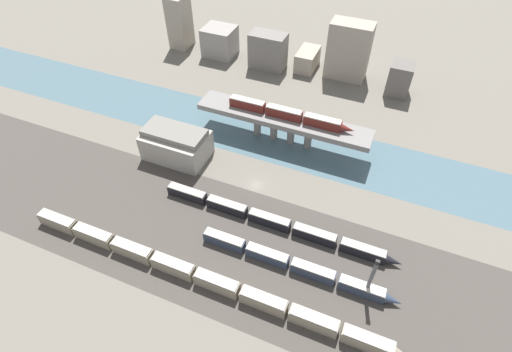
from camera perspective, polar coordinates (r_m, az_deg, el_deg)
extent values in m
plane|color=#666056|center=(126.87, 0.01, -1.27)|extent=(400.00, 400.00, 0.00)
cube|color=#423D38|center=(113.23, -4.73, -9.46)|extent=(280.00, 42.00, 0.01)
cube|color=#47606B|center=(143.14, 3.71, 5.15)|extent=(320.00, 25.16, 0.01)
cube|color=slate|center=(137.33, 3.89, 8.11)|extent=(60.82, 9.98, 1.95)
cylinder|color=gray|center=(143.03, 0.21, 7.37)|extent=(2.55, 2.55, 8.31)
cylinder|color=gray|center=(141.27, 2.58, 6.76)|extent=(2.55, 2.55, 8.31)
cylinder|color=gray|center=(139.78, 5.00, 6.12)|extent=(2.55, 2.55, 8.31)
cylinder|color=gray|center=(138.55, 7.47, 5.46)|extent=(2.55, 2.55, 8.31)
cube|color=#5B1E19|center=(139.65, -1.23, 10.20)|extent=(12.53, 2.86, 3.06)
cube|color=#B7B2A3|center=(138.66, -1.24, 10.79)|extent=(12.03, 2.63, 0.40)
cube|color=#5B1E19|center=(135.78, 4.01, 8.93)|extent=(12.53, 2.86, 3.06)
cube|color=#B7B2A3|center=(134.76, 4.05, 9.52)|extent=(12.03, 2.63, 0.40)
cube|color=#5B1E19|center=(133.14, 9.46, 7.51)|extent=(12.53, 2.86, 3.06)
cube|color=#B7B2A3|center=(132.10, 9.55, 8.10)|extent=(12.03, 2.63, 0.40)
cone|color=#5B1E19|center=(132.23, 12.98, 6.50)|extent=(4.39, 2.57, 2.57)
cube|color=gray|center=(127.93, -26.37, -5.92)|extent=(11.85, 3.13, 3.75)
cube|color=#9E998E|center=(126.48, -26.67, -5.33)|extent=(11.37, 2.88, 0.40)
cube|color=gray|center=(120.50, -22.08, -7.95)|extent=(11.85, 3.13, 3.75)
cube|color=#9E998E|center=(118.95, -22.35, -7.35)|extent=(11.37, 2.88, 0.40)
cube|color=gray|center=(113.99, -17.21, -10.18)|extent=(11.85, 3.13, 3.75)
cube|color=#9E998E|center=(112.35, -17.43, -9.58)|extent=(11.37, 2.88, 0.40)
cube|color=gray|center=(108.56, -11.71, -12.57)|extent=(11.85, 3.13, 3.75)
cube|color=#9E998E|center=(106.84, -11.88, -11.98)|extent=(11.37, 2.88, 0.40)
cube|color=gray|center=(104.39, -5.60, -15.04)|extent=(11.85, 3.13, 3.75)
cube|color=#9E998E|center=(102.60, -5.69, -14.47)|extent=(11.37, 2.88, 0.40)
cube|color=gray|center=(101.64, 1.08, -17.50)|extent=(11.85, 3.13, 3.75)
cube|color=#9E998E|center=(99.80, 1.10, -16.96)|extent=(11.37, 2.88, 0.40)
cube|color=gray|center=(100.42, 8.22, -19.82)|extent=(11.85, 3.13, 3.75)
cube|color=#9E998E|center=(98.55, 8.35, -19.31)|extent=(11.37, 2.88, 0.40)
cube|color=gray|center=(100.78, 15.61, -21.86)|extent=(11.85, 3.13, 3.75)
cube|color=#9E998E|center=(98.92, 15.86, -21.38)|extent=(11.37, 2.88, 0.40)
cube|color=#2D384C|center=(111.69, -4.53, -9.19)|extent=(11.77, 2.81, 3.08)
cube|color=#B7B2A3|center=(110.28, -4.58, -8.67)|extent=(11.30, 2.58, 0.40)
cube|color=#2D384C|center=(108.64, 1.61, -11.32)|extent=(11.77, 2.81, 3.08)
cube|color=#B7B2A3|center=(107.19, 1.63, -10.81)|extent=(11.30, 2.58, 0.40)
cube|color=#2D384C|center=(107.02, 8.11, -13.40)|extent=(11.77, 2.81, 3.08)
cube|color=#B7B2A3|center=(105.54, 8.21, -12.91)|extent=(11.30, 2.58, 0.40)
cube|color=#2D384C|center=(106.88, 14.83, -15.34)|extent=(11.77, 2.81, 3.08)
cube|color=#B7B2A3|center=(105.40, 15.01, -14.88)|extent=(11.30, 2.58, 0.40)
cone|color=#2D384C|center=(107.69, 19.05, -16.49)|extent=(4.12, 2.53, 2.53)
cube|color=black|center=(124.03, -9.78, -2.52)|extent=(12.49, 2.74, 3.06)
cube|color=#9E998E|center=(122.76, -9.88, -1.98)|extent=(12.00, 2.52, 0.40)
cube|color=black|center=(119.12, -4.15, -4.41)|extent=(12.49, 2.74, 3.06)
cube|color=#9E998E|center=(117.81, -4.19, -3.87)|extent=(12.00, 2.52, 0.40)
cube|color=black|center=(115.60, 1.93, -6.39)|extent=(12.49, 2.74, 3.06)
cube|color=#9E998E|center=(114.24, 1.95, -5.85)|extent=(12.00, 2.52, 0.40)
cube|color=black|center=(113.57, 8.35, -8.39)|extent=(12.49, 2.74, 3.06)
cube|color=#9E998E|center=(112.19, 8.44, -7.87)|extent=(12.00, 2.52, 0.40)
cube|color=black|center=(113.13, 14.98, -10.33)|extent=(12.49, 2.74, 3.06)
cube|color=#9E998E|center=(111.75, 15.15, -9.82)|extent=(12.00, 2.52, 0.40)
cone|color=black|center=(113.80, 19.13, -11.51)|extent=(4.37, 2.47, 2.47)
cube|color=#9E998E|center=(136.44, -11.27, 4.32)|extent=(20.92, 13.63, 8.98)
cube|color=slate|center=(132.98, -11.60, 6.09)|extent=(20.50, 9.54, 1.97)
cylinder|color=#4C4C51|center=(102.61, 16.07, -13.97)|extent=(0.98, 0.98, 13.63)
cube|color=black|center=(96.52, 16.96, -11.70)|extent=(1.00, 0.70, 1.20)
cube|color=gray|center=(199.16, -10.86, 20.82)|extent=(8.23, 10.30, 23.44)
cube|color=gray|center=(191.44, -5.20, 18.60)|extent=(13.81, 12.19, 12.80)
cube|color=slate|center=(180.37, 1.72, 17.43)|extent=(15.43, 8.89, 15.36)
cube|color=gray|center=(182.82, 7.35, 16.20)|extent=(8.04, 14.04, 8.11)
cube|color=gray|center=(175.73, 13.08, 17.03)|extent=(16.93, 9.22, 23.66)
cube|color=#605B56|center=(172.59, 19.83, 12.90)|extent=(8.89, 9.41, 13.20)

